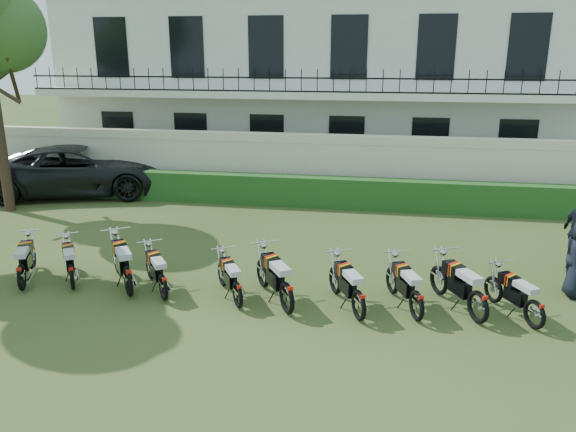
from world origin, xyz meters
name	(u,v)px	position (x,y,z in m)	size (l,w,h in m)	color
ground	(240,293)	(0.00, 0.00, 0.00)	(100.00, 100.00, 0.00)	#2E451B
perimeter_wall	(298,166)	(0.00, 8.00, 1.17)	(30.00, 0.35, 2.30)	beige
hedge	(324,192)	(1.00, 7.20, 0.50)	(18.00, 0.60, 1.00)	#1B4619
building	(319,81)	(0.00, 13.96, 3.71)	(20.40, 9.60, 7.40)	silver
motorcycle_0	(21,271)	(-4.65, -0.71, 0.47)	(0.90, 1.73, 1.01)	black
motorcycle_1	(71,271)	(-3.63, -0.47, 0.44)	(1.03, 1.52, 0.96)	black
motorcycle_2	(128,274)	(-2.26, -0.60, 0.52)	(1.28, 1.76, 1.13)	black
motorcycle_3	(163,281)	(-1.46, -0.66, 0.45)	(1.11, 1.50, 0.97)	black
motorcycle_4	(237,289)	(0.14, -0.74, 0.43)	(0.97, 1.52, 0.94)	black
motorcycle_5	(287,290)	(1.16, -0.83, 0.51)	(1.16, 1.78, 1.11)	black
motorcycle_6	(359,298)	(2.57, -0.88, 0.48)	(0.94, 1.75, 1.03)	black
motorcycle_7	(417,299)	(3.66, -0.69, 0.47)	(0.83, 1.77, 1.02)	black
motorcycle_8	(479,299)	(4.80, -0.60, 0.50)	(1.02, 1.82, 1.09)	black
motorcycle_9	(535,308)	(5.80, -0.65, 0.44)	(0.91, 1.60, 0.96)	black
suv	(80,170)	(-7.79, 7.38, 0.88)	(2.91, 6.31, 1.75)	black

